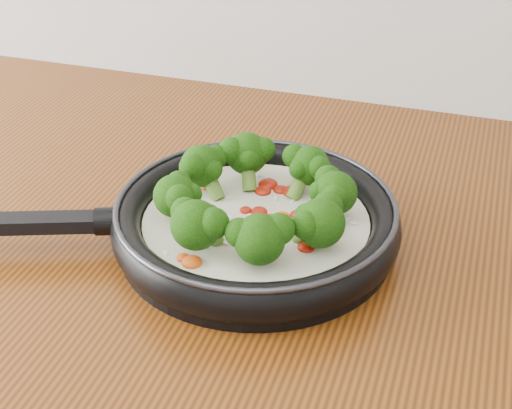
% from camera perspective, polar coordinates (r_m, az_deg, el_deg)
% --- Properties ---
extents(skillet, '(0.51, 0.40, 0.09)m').
position_cam_1_polar(skillet, '(0.81, -0.20, -1.04)').
color(skillet, black).
rests_on(skillet, counter).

